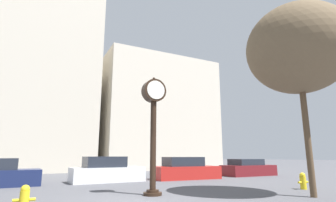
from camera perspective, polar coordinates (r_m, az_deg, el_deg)
The scene contains 9 objects.
building_tall_tower at distance 35.60m, azimuth -24.00°, elevation 14.24°, with size 10.08×12.00×33.21m.
building_storefront_row at distance 35.47m, azimuth -3.69°, elevation -3.32°, with size 14.12×12.00×13.62m.
street_clock at distance 11.13m, azimuth -3.18°, elevation -3.55°, with size 0.99×0.75×4.91m.
car_white at distance 17.03m, azimuth -13.21°, elevation -14.64°, with size 4.41×2.05×1.51m.
car_red at distance 18.62m, azimuth 3.79°, elevation -14.70°, with size 4.62×2.09×1.48m.
car_maroon at distance 22.65m, azimuth 17.00°, elevation -13.88°, with size 4.43×1.94×1.30m.
fire_hydrant_near at distance 9.03m, azimuth -28.79°, elevation -17.96°, with size 0.59×0.26×0.72m.
fire_hydrant_far at distance 14.49m, azimuth 27.30°, elevation -15.17°, with size 0.64×0.28×0.77m.
bare_tree at distance 12.70m, azimuth 26.42°, elevation 10.05°, with size 4.27×4.27×7.95m.
Camera 1 is at (-2.84, -8.24, 1.54)m, focal length 28.00 mm.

